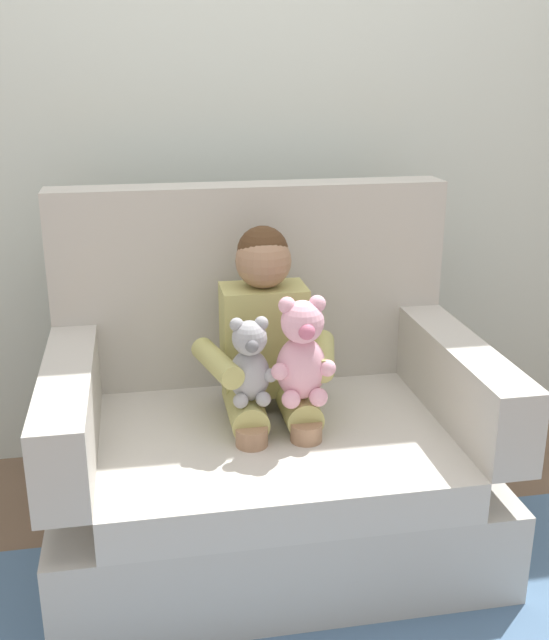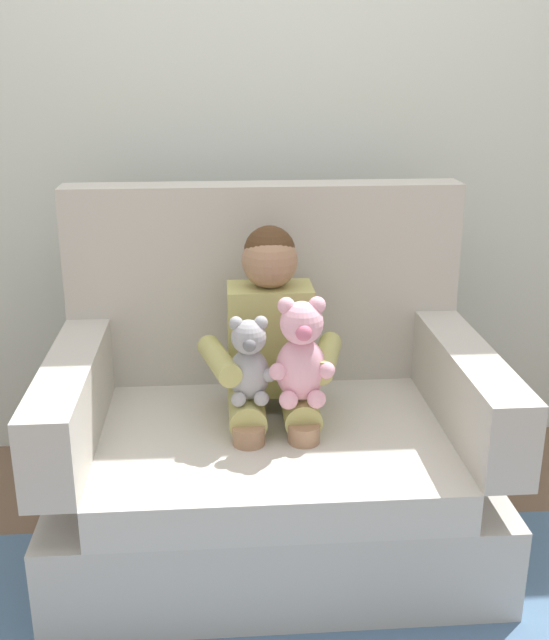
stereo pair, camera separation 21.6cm
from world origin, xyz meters
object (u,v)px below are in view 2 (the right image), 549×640
at_px(armchair, 270,438).
at_px(seated_child, 272,350).
at_px(plush_pink, 301,354).
at_px(plush_grey, 249,362).

xyz_separation_m(armchair, seated_child, (0.01, 0.01, 0.29)).
height_order(armchair, seated_child, armchair).
relative_size(seated_child, plush_pink, 2.60).
distance_m(armchair, plush_grey, 0.34).
xyz_separation_m(seated_child, plush_pink, (0.07, -0.15, 0.04)).
height_order(armchair, plush_pink, armchair).
distance_m(armchair, seated_child, 0.29).
height_order(armchair, plush_grey, armchair).
bearing_deg(plush_grey, armchair, 37.72).
bearing_deg(armchair, plush_pink, -60.19).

